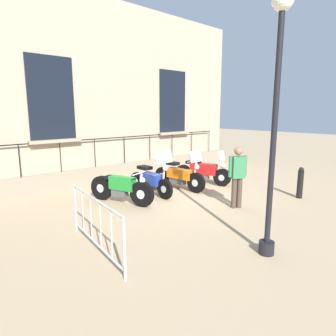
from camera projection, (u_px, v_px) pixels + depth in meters
ground_plane at (171, 193)px, 9.59m from camera, size 60.00×60.00×0.00m
building_facade at (117, 97)px, 11.17m from camera, size 0.82×11.75×6.39m
motorcycle_green at (121, 188)px, 8.50m from camera, size 2.05×0.89×0.94m
motorcycle_blue at (151, 180)px, 9.35m from camera, size 1.97×0.74×1.44m
motorcycle_orange at (179, 176)px, 10.04m from camera, size 2.12×0.66×1.35m
motorcycle_red at (203, 172)px, 10.79m from camera, size 2.08×0.87×1.24m
lamppost at (276, 108)px, 5.02m from camera, size 0.35×0.35×4.48m
crowd_barrier at (96, 223)px, 5.51m from camera, size 2.42×0.40×1.05m
bollard at (300, 183)px, 8.98m from camera, size 0.17×0.17×0.94m
pedestrian_standing at (237, 174)px, 7.98m from camera, size 0.36×0.48×1.67m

